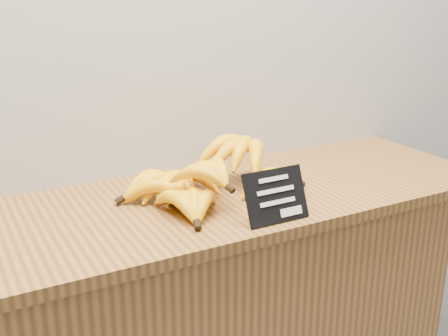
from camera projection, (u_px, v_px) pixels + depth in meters
counter_top at (215, 200)px, 1.49m from camera, size 1.57×0.54×0.03m
chalkboard_sign at (276, 196)px, 1.31m from camera, size 0.16×0.05×0.12m
banana_pile at (210, 179)px, 1.45m from camera, size 0.49×0.37×0.13m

